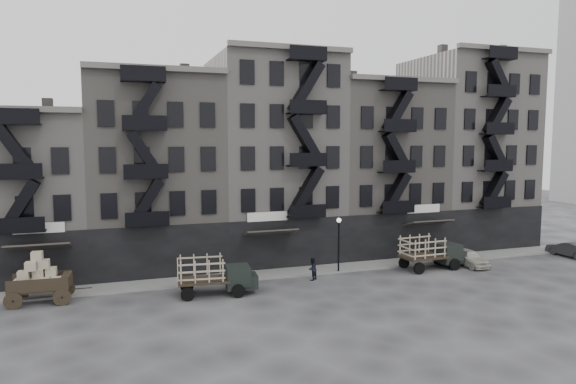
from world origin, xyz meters
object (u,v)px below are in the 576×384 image
object	(u,v)px
stake_truck_east	(432,250)
car_east	(468,258)
pedestrian_mid	(312,269)
wagon	(38,274)
stake_truck_west	(215,273)
car_far	(570,249)

from	to	relation	value
stake_truck_east	car_east	xyz separation A→B (m)	(3.44, -0.12, -0.85)
stake_truck_east	pedestrian_mid	xyz separation A→B (m)	(-10.13, 0.03, -0.69)
stake_truck_east	car_east	distance (m)	3.54
wagon	car_east	size ratio (longest dim) A/B	0.98
stake_truck_west	car_far	distance (m)	31.54
stake_truck_east	car_far	size ratio (longest dim) A/B	1.37
stake_truck_west	car_east	distance (m)	20.99
wagon	car_far	distance (m)	42.32
stake_truck_west	wagon	bearing A→B (deg)	176.41
pedestrian_mid	stake_truck_east	bearing A→B (deg)	142.55
car_east	stake_truck_east	bearing A→B (deg)	177.28
stake_truck_east	pedestrian_mid	size ratio (longest dim) A/B	3.25
stake_truck_west	car_east	size ratio (longest dim) A/B	1.34
car_far	pedestrian_mid	xyz separation A→B (m)	(-24.13, 0.27, 0.18)
stake_truck_west	stake_truck_east	distance (m)	17.55
car_far	pedestrian_mid	distance (m)	24.14
stake_truck_east	car_far	xyz separation A→B (m)	(14.00, -0.24, -0.87)
wagon	stake_truck_east	size ratio (longest dim) A/B	0.72
wagon	car_east	xyz separation A→B (m)	(31.73, -0.80, -1.16)
car_far	pedestrian_mid	world-z (taller)	pedestrian_mid
stake_truck_east	car_far	distance (m)	14.03
stake_truck_east	pedestrian_mid	bearing A→B (deg)	177.18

